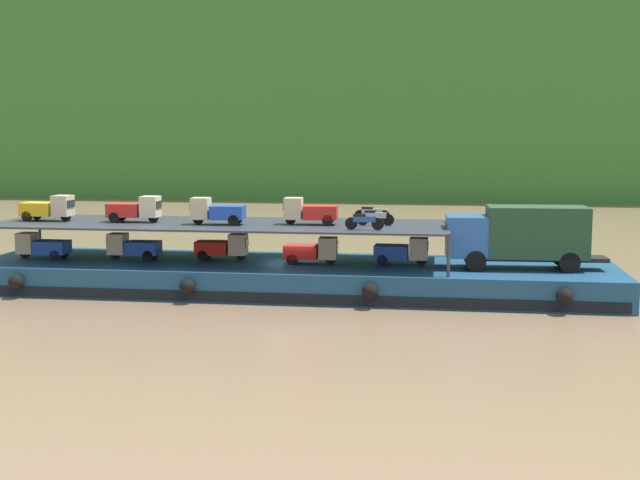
{
  "coord_description": "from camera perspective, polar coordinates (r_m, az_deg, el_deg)",
  "views": [
    {
      "loc": [
        7.63,
        -42.24,
        8.08
      ],
      "look_at": [
        1.45,
        0.0,
        2.7
      ],
      "focal_mm": 46.98,
      "sensor_mm": 36.0,
      "label": 1
    }
  ],
  "objects": [
    {
      "name": "mini_truck_lower_stern",
      "position": [
        47.05,
        -18.4,
        -0.38
      ],
      "size": [
        2.74,
        1.2,
        1.38
      ],
      "color": "#1E47B7",
      "rests_on": "cargo_barge"
    },
    {
      "name": "cargo_rack",
      "position": [
        44.0,
        -6.79,
        1.08
      ],
      "size": [
        23.73,
        6.88,
        2.0
      ],
      "color": "#2D333D",
      "rests_on": "cargo_barge"
    },
    {
      "name": "hillside_far_bank",
      "position": [
        116.33,
        4.63,
        13.58
      ],
      "size": [
        138.39,
        32.18,
        37.42
      ],
      "color": "#33702D",
      "rests_on": "ground"
    },
    {
      "name": "mini_truck_lower_bow",
      "position": [
        42.87,
        5.63,
        -0.75
      ],
      "size": [
        2.77,
        1.25,
        1.38
      ],
      "color": "#1E47B7",
      "rests_on": "cargo_barge"
    },
    {
      "name": "covered_lorry",
      "position": [
        42.29,
        13.48,
        0.35
      ],
      "size": [
        7.92,
        2.56,
        3.1
      ],
      "color": "#285BA3",
      "rests_on": "cargo_barge"
    },
    {
      "name": "mini_truck_lower_fore",
      "position": [
        42.82,
        -0.56,
        -0.72
      ],
      "size": [
        2.76,
        1.24,
        1.38
      ],
      "color": "red",
      "rests_on": "cargo_barge"
    },
    {
      "name": "ground_plane",
      "position": [
        43.68,
        -1.89,
        -3.48
      ],
      "size": [
        400.0,
        400.0,
        0.0
      ],
      "primitive_type": "plane",
      "color": "#7F664C"
    },
    {
      "name": "mini_truck_upper_mid",
      "position": [
        45.13,
        -12.49,
        2.07
      ],
      "size": [
        2.75,
        1.22,
        1.38
      ],
      "color": "red",
      "rests_on": "cargo_rack"
    },
    {
      "name": "cargo_barge",
      "position": [
        43.52,
        -1.9,
        -2.52
      ],
      "size": [
        32.93,
        8.28,
        1.5
      ],
      "color": "navy",
      "rests_on": "ground"
    },
    {
      "name": "mini_truck_lower_mid",
      "position": [
        44.59,
        -6.65,
        -0.46
      ],
      "size": [
        2.78,
        1.27,
        1.38
      ],
      "color": "red",
      "rests_on": "cargo_barge"
    },
    {
      "name": "motorcycle_upper_stbd",
      "position": [
        44.65,
        3.54,
        1.84
      ],
      "size": [
        1.9,
        0.55,
        0.87
      ],
      "color": "black",
      "rests_on": "cargo_rack"
    },
    {
      "name": "mini_truck_upper_bow",
      "position": [
        42.83,
        -0.71,
        1.97
      ],
      "size": [
        2.79,
        1.28,
        1.38
      ],
      "color": "red",
      "rests_on": "cargo_rack"
    },
    {
      "name": "mini_truck_upper_fore",
      "position": [
        43.17,
        -7.04,
        1.96
      ],
      "size": [
        2.78,
        1.27,
        1.38
      ],
      "color": "#1E47B7",
      "rests_on": "cargo_rack"
    },
    {
      "name": "mini_truck_upper_stern",
      "position": [
        47.01,
        -18.02,
        2.09
      ],
      "size": [
        2.77,
        1.25,
        1.38
      ],
      "color": "gold",
      "rests_on": "cargo_rack"
    },
    {
      "name": "motorcycle_upper_centre",
      "position": [
        42.57,
        3.77,
        1.58
      ],
      "size": [
        1.9,
        0.55,
        0.87
      ],
      "color": "black",
      "rests_on": "cargo_rack"
    },
    {
      "name": "mini_truck_lower_aft",
      "position": [
        45.46,
        -12.61,
        -0.44
      ],
      "size": [
        2.77,
        1.25,
        1.38
      ],
      "color": "#1E47B7",
      "rests_on": "cargo_barge"
    },
    {
      "name": "motorcycle_upper_port",
      "position": [
        40.56,
        3.02,
        1.3
      ],
      "size": [
        1.9,
        0.55,
        0.87
      ],
      "color": "black",
      "rests_on": "cargo_rack"
    }
  ]
}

